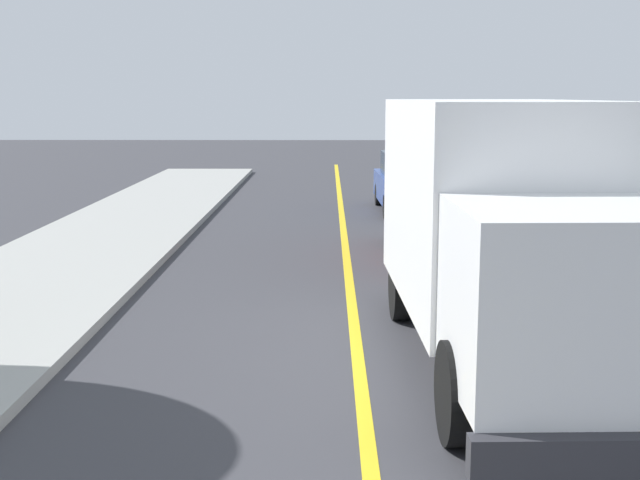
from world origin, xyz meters
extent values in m
cube|color=gold|center=(0.00, 10.00, 0.00)|extent=(0.16, 56.00, 0.01)
cube|color=white|center=(1.80, 8.77, 1.90)|extent=(2.55, 5.07, 2.60)
cube|color=white|center=(1.90, 5.28, 1.45)|extent=(2.34, 2.07, 1.70)
cube|color=#1E2D3D|center=(1.93, 4.38, 1.82)|extent=(2.04, 0.14, 0.75)
cube|color=#2D2D33|center=(1.94, 4.20, 0.42)|extent=(2.41, 0.27, 0.36)
cylinder|color=black|center=(0.85, 5.44, 0.50)|extent=(0.33, 1.01, 1.00)
cylinder|color=black|center=(2.81, 10.06, 0.50)|extent=(0.33, 1.01, 1.00)
cylinder|color=black|center=(0.71, 9.99, 0.50)|extent=(0.33, 1.01, 1.00)
cube|color=maroon|center=(1.92, 14.89, 0.65)|extent=(1.99, 4.47, 0.76)
cube|color=#1E2D3D|center=(1.92, 15.04, 1.35)|extent=(1.66, 1.87, 0.64)
cylinder|color=black|center=(2.77, 13.52, 0.32)|extent=(0.25, 0.65, 0.64)
cylinder|color=black|center=(1.20, 13.45, 0.32)|extent=(0.25, 0.65, 0.64)
cylinder|color=black|center=(2.65, 16.33, 0.32)|extent=(0.25, 0.65, 0.64)
cylinder|color=black|center=(1.08, 16.26, 0.32)|extent=(0.25, 0.65, 0.64)
cube|color=#2D4793|center=(1.97, 21.74, 0.65)|extent=(1.90, 4.44, 0.76)
cube|color=#1E2D3D|center=(1.97, 21.89, 1.35)|extent=(1.63, 1.84, 0.64)
cylinder|color=black|center=(2.80, 20.35, 0.32)|extent=(0.24, 0.65, 0.64)
cylinder|color=black|center=(1.22, 20.31, 0.32)|extent=(0.24, 0.65, 0.64)
cylinder|color=black|center=(2.73, 23.16, 0.32)|extent=(0.24, 0.65, 0.64)
cylinder|color=black|center=(1.15, 23.13, 0.32)|extent=(0.24, 0.65, 0.64)
cylinder|color=gray|center=(4.75, 11.88, 1.10)|extent=(0.08, 0.08, 2.20)
cylinder|color=red|center=(4.75, 11.91, 2.25)|extent=(0.76, 0.03, 0.76)
cylinder|color=white|center=(4.75, 11.93, 2.25)|extent=(0.80, 0.02, 0.80)
camera|label=1|loc=(-0.38, -2.22, 3.27)|focal=47.85mm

